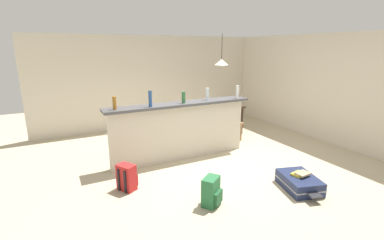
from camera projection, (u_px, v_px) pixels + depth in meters
The scene contains 17 objects.
ground_plane at pixel (212, 162), 5.54m from camera, with size 13.00×13.00×0.05m, color #BCAD8E.
wall_back at pixel (156, 81), 7.84m from camera, with size 6.60×0.10×2.50m, color beige.
wall_right at pixel (312, 87), 6.82m from camera, with size 0.10×6.00×2.50m, color beige.
partition_half_wall at pixel (181, 132), 5.54m from camera, with size 2.80×0.20×1.09m, color beige.
bar_countertop at pixel (180, 104), 5.39m from camera, with size 2.96×0.40×0.05m, color #4C4C51.
bottle_amber at pixel (114, 103), 4.78m from camera, with size 0.06×0.06×0.23m, color #9E661E.
bottle_blue at pixel (150, 99), 4.99m from camera, with size 0.06×0.06×0.29m, color #284C89.
bottle_green at pixel (184, 97), 5.34m from camera, with size 0.07×0.07×0.22m, color #2D6B38.
bottle_clear at pixel (207, 94), 5.64m from camera, with size 0.07×0.07×0.25m, color silver.
bottle_white at pixel (238, 92), 5.86m from camera, with size 0.07×0.07×0.27m, color silver.
dining_table at pixel (219, 109), 7.13m from camera, with size 1.10×0.80×0.74m.
dining_chair_near_partition at pixel (230, 118), 6.73m from camera, with size 0.41×0.41×0.93m.
pendant_lamp at pixel (222, 62), 6.75m from camera, with size 0.34×0.34×0.78m.
suitcase_flat_navy at pixel (299, 182), 4.40m from camera, with size 0.67×0.89×0.22m.
backpack_green at pixel (211, 192), 3.93m from camera, with size 0.34×0.33×0.42m.
backpack_red at pixel (127, 178), 4.36m from camera, with size 0.33×0.33×0.42m.
book_stack at pixel (301, 174), 4.38m from camera, with size 0.26×0.24×0.06m.
Camera 1 is at (-2.70, -4.39, 2.18)m, focal length 25.98 mm.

